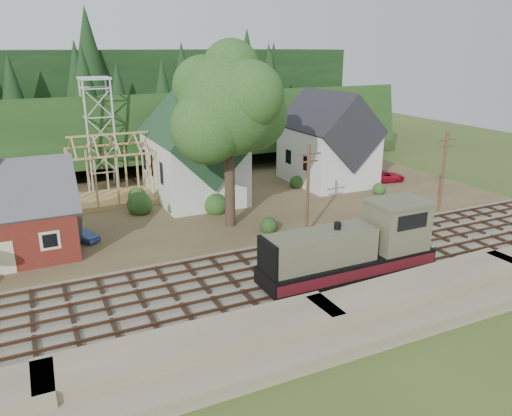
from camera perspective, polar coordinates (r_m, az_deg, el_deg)
name	(u,v)px	position (r m, az deg, el deg)	size (l,w,h in m)	color
ground	(259,277)	(35.57, 0.36, -7.87)	(140.00, 140.00, 0.00)	#384C1E
embankment	(325,337)	(29.13, 7.92, -14.39)	(64.00, 5.00, 1.60)	#7F7259
railroad_bed	(259,276)	(35.54, 0.36, -7.76)	(64.00, 11.00, 0.16)	#726B5B
village_flat	(182,205)	(51.20, -8.48, 0.31)	(64.00, 26.00, 0.30)	brown
hillside	(131,160)	(73.81, -14.10, 5.30)	(70.00, 28.00, 8.00)	#1E3F19
ridge	(111,142)	(89.27, -16.27, 7.26)	(80.00, 20.00, 12.00)	black
depot	(2,220)	(41.69, -27.06, -1.22)	(10.80, 7.41, 9.00)	maroon
church	(193,152)	(52.08, -7.18, 6.39)	(8.40, 15.17, 13.00)	silver
farmhouse	(328,143)	(58.49, 8.19, 7.31)	(8.40, 10.80, 10.60)	silver
timber_frame	(112,173)	(52.85, -16.17, 3.86)	(8.20, 6.20, 6.99)	tan
lattice_tower	(96,100)	(57.61, -17.83, 11.68)	(3.20, 3.20, 12.12)	silver
big_tree	(230,113)	(42.43, -2.99, 10.79)	(10.90, 8.40, 14.70)	#38281E
telegraph_pole_near	(308,189)	(41.51, 5.94, 2.13)	(2.20, 0.28, 8.00)	#4C331E
telegraph_pole_far	(443,171)	(50.78, 20.60, 4.00)	(2.20, 0.28, 8.00)	#4C331E
locomotive	(355,249)	(35.18, 11.24, -4.57)	(12.77, 3.19, 5.09)	black
car_blue	(81,234)	(43.35, -19.33, -2.82)	(1.35, 3.35, 1.14)	#6283D3
car_red	(386,176)	(60.82, 14.58, 3.54)	(2.15, 4.66, 1.29)	red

